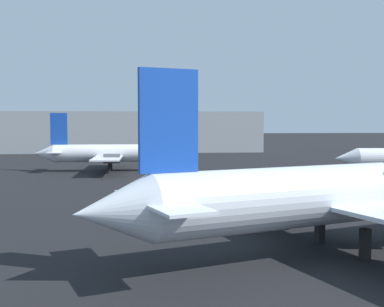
% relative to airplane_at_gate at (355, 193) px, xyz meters
% --- Properties ---
extents(airplane_at_gate, '(33.95, 26.00, 10.37)m').
position_rel_airplane_at_gate_xyz_m(airplane_at_gate, '(0.00, 0.00, 0.00)').
color(airplane_at_gate, silver).
rests_on(airplane_at_gate, ground_plane).
extents(airplane_far_left, '(25.00, 20.11, 9.05)m').
position_rel_airplane_at_gate_xyz_m(airplane_far_left, '(-17.07, 48.49, -0.64)').
color(airplane_far_left, white).
rests_on(airplane_far_left, ground_plane).
extents(terminal_building, '(67.75, 19.35, 10.15)m').
position_rel_airplane_at_gate_xyz_m(terminal_building, '(-16.40, 100.62, 1.62)').
color(terminal_building, '#999EA3').
rests_on(terminal_building, ground_plane).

